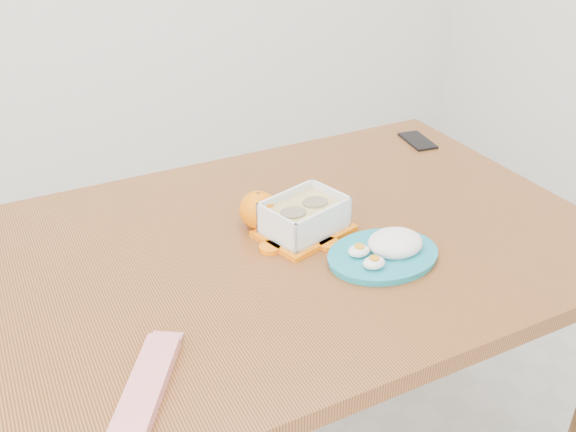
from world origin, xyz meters
name	(u,v)px	position (x,y,z in m)	size (l,w,h in m)	color
dining_table	(288,272)	(0.08, -0.07, 0.67)	(1.44, 1.03, 0.75)	brown
food_container	(304,217)	(0.12, -0.06, 0.79)	(0.23, 0.21, 0.08)	orange
orange_fruit	(259,210)	(0.04, 0.00, 0.79)	(0.09, 0.09, 0.09)	orange
rice_plate	(387,249)	(0.24, -0.21, 0.77)	(0.25, 0.25, 0.06)	teal
candy_bar	(146,387)	(-0.29, -0.41, 0.76)	(0.23, 0.06, 0.02)	red
smartphone	(418,141)	(0.63, 0.28, 0.75)	(0.06, 0.13, 0.01)	black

